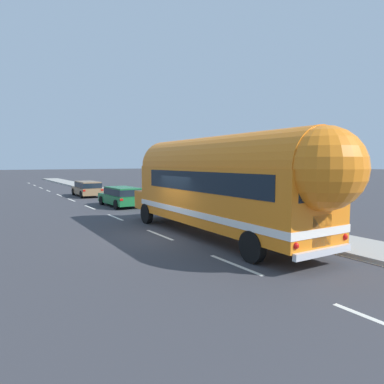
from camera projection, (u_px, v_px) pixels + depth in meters
The scene contains 6 objects.
ground_plane at pixel (163, 236), 14.21m from camera, with size 300.00×300.00×0.00m, color #38383D.
lane_markings at pixel (117, 203), 26.16m from camera, with size 3.76×80.00×0.01m.
sidewalk_slab at pixel (160, 203), 25.24m from camera, with size 2.56×90.00×0.15m, color #9E9B93.
painted_bus at pixel (224, 182), 13.45m from camera, with size 2.75×12.51×4.12m.
car_lead at pixel (121, 195), 23.80m from camera, with size 1.95×4.39×1.37m.
car_second at pixel (87, 188), 30.97m from camera, with size 1.98×4.69×1.37m.
Camera 1 is at (-6.44, -12.49, 3.07)m, focal length 31.95 mm.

